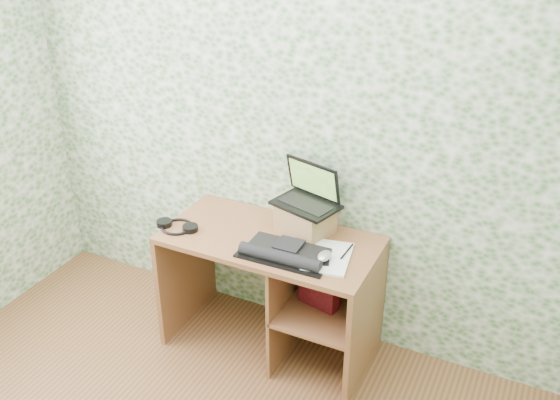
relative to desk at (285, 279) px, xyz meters
The scene contains 10 objects.
wall_back 0.87m from the desk, 105.57° to the left, with size 3.50×3.50×0.00m, color silver.
desk is the anchor object (origin of this frame).
riser 0.38m from the desk, 58.64° to the left, with size 0.28×0.23×0.17m, color olive.
laptop 0.52m from the desk, 65.29° to the left, with size 0.40×0.33×0.23m.
keyboard 0.35m from the desk, 65.14° to the right, with size 0.49×0.25×0.07m.
headphones 0.68m from the desk, 164.89° to the right, with size 0.26×0.20×0.03m.
notepad 0.41m from the desk, 15.76° to the right, with size 0.23×0.32×0.02m, color white.
mouse 0.44m from the desk, 24.49° to the right, with size 0.07×0.10×0.04m, color #BCBCBF.
pen 0.46m from the desk, ahead, with size 0.01×0.01×0.16m, color black.
red_box 0.23m from the desk, ahead, with size 0.23×0.07×0.28m, color maroon.
Camera 1 is at (1.34, -1.19, 2.55)m, focal length 40.00 mm.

